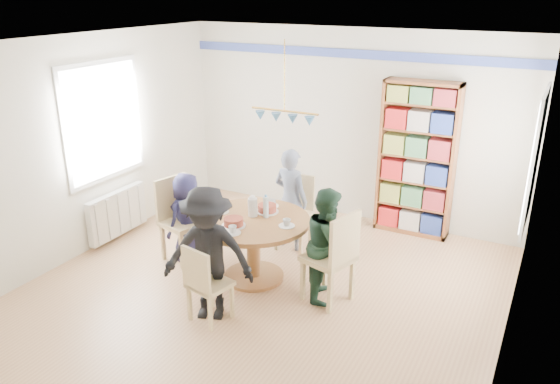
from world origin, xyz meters
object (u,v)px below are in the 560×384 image
Objects in this scene: chair_near at (204,281)px; person_left at (188,218)px; chair_right at (335,254)px; radiator at (117,213)px; person_near at (208,254)px; person_right at (328,244)px; bookshelf at (417,161)px; chair_far at (296,208)px; dining_table at (253,234)px; chair_left at (178,215)px; person_far at (291,199)px.

chair_near is 1.42m from person_left.
chair_right is at bearing 99.52° from person_left.
person_near is at bearing -24.39° from radiator.
chair_right is at bearing -145.23° from person_right.
radiator is 0.80× the size of person_right.
bookshelf is at bearing 83.49° from chair_right.
radiator is 1.06× the size of chair_far.
chair_far is 0.45× the size of bookshelf.
chair_right is 1.38m from chair_near.
chair_right is 1.24× the size of chair_near.
chair_far reaches higher than dining_table.
chair_left is at bearing -138.10° from bookshelf.
person_near is (-0.90, -0.93, 0.08)m from person_right.
person_right reaches higher than chair_right.
dining_table is (2.18, -0.10, 0.21)m from radiator.
chair_far is 1.12× the size of chair_near.
dining_table is 0.94m from person_left.
chair_far is 0.71× the size of person_far.
chair_left is at bearing 49.22° from person_far.
radiator is 0.71× the size of person_near.
dining_table is 1.38× the size of chair_far.
person_right is at bearing 2.28° from dining_table.
person_right is (1.85, 0.01, 0.06)m from person_left.
bookshelf reaches higher than radiator.
chair_right reaches higher than chair_left.
chair_left is 3.20m from bookshelf.
person_left is at bearing -3.41° from radiator.
chair_left is at bearing 119.86° from person_near.
chair_left is 1.23× the size of chair_near.
chair_left is 0.50× the size of bookshelf.
person_left reaches higher than radiator.
chair_left is 1.99m from person_right.
chair_right is 1.11× the size of chair_far.
chair_left is 1.50m from chair_far.
chair_far is 1.92m from person_near.
person_right is (0.88, 1.04, 0.16)m from chair_near.
person_far reaches higher than chair_right.
bookshelf is at bearing 42.10° from chair_far.
person_left is (-0.98, -1.00, 0.04)m from chair_far.
person_far is at bearing 20.85° from radiator.
dining_table is 1.53× the size of chair_near.
chair_right is at bearing -96.51° from bookshelf.
chair_near is (-1.00, -0.95, -0.11)m from chair_right.
dining_table is 0.62× the size of bookshelf.
person_right is at bearing 25.63° from person_near.
chair_far is 0.75× the size of person_right.
bookshelf reaches higher than person_far.
chair_near is 1.94m from person_far.
radiator is at bearing 176.06° from chair_left.
person_left is (-0.97, 1.03, 0.10)m from chair_near.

